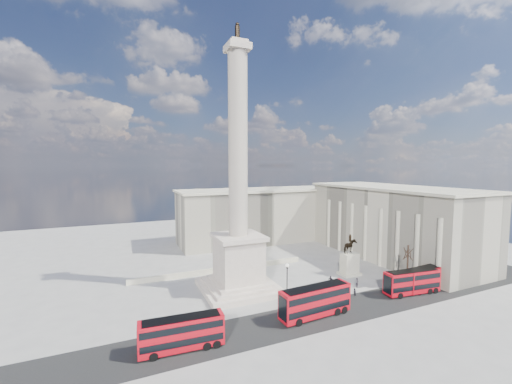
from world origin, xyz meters
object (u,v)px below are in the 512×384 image
at_px(red_bus_c, 412,282).
at_px(pedestrian_crossing, 331,280).
at_px(red_bus_a, 182,333).
at_px(red_bus_b, 316,301).
at_px(equestrian_statue, 350,261).
at_px(nelsons_column, 238,224).
at_px(pedestrian_standing, 354,292).
at_px(red_bus_d, 427,278).
at_px(victorian_lamp, 287,279).
at_px(pedestrian_walking, 357,283).

bearing_deg(red_bus_c, pedestrian_crossing, 146.17).
height_order(red_bus_a, red_bus_b, red_bus_b).
relative_size(red_bus_a, equestrian_statue, 1.21).
bearing_deg(pedestrian_crossing, red_bus_b, 107.51).
height_order(nelsons_column, pedestrian_standing, nelsons_column).
bearing_deg(red_bus_c, pedestrian_standing, 168.72).
bearing_deg(red_bus_a, red_bus_b, 5.35).
bearing_deg(red_bus_a, red_bus_d, 5.11).
relative_size(red_bus_b, pedestrian_crossing, 6.39).
distance_m(red_bus_b, equestrian_statue, 22.22).
bearing_deg(pedestrian_standing, equestrian_statue, -157.62).
bearing_deg(red_bus_c, red_bus_a, -172.27).
bearing_deg(red_bus_a, equestrian_statue, 23.10).
xyz_separation_m(victorian_lamp, equestrian_statue, (19.24, 6.34, -0.80)).
bearing_deg(victorian_lamp, pedestrian_walking, -0.15).
bearing_deg(red_bus_d, nelsons_column, 152.82).
height_order(red_bus_d, equestrian_statue, equestrian_statue).
bearing_deg(pedestrian_crossing, victorian_lamp, 78.46).
bearing_deg(nelsons_column, pedestrian_crossing, -16.62).
bearing_deg(equestrian_statue, pedestrian_walking, -118.10).
bearing_deg(red_bus_b, red_bus_d, -2.09).
distance_m(nelsons_column, pedestrian_walking, 26.29).
bearing_deg(pedestrian_crossing, pedestrian_standing, 159.98).
relative_size(nelsons_column, red_bus_d, 4.46).
bearing_deg(nelsons_column, red_bus_b, -64.03).
bearing_deg(red_bus_d, equestrian_statue, 119.53).
height_order(nelsons_column, pedestrian_crossing, nelsons_column).
bearing_deg(red_bus_a, pedestrian_crossing, 22.04).
bearing_deg(red_bus_b, pedestrian_crossing, 40.02).
bearing_deg(red_bus_c, nelsons_column, 159.35).
height_order(equestrian_statue, pedestrian_walking, equestrian_statue).
xyz_separation_m(nelsons_column, pedestrian_crossing, (17.80, -5.31, -11.95)).
height_order(red_bus_d, pedestrian_walking, red_bus_d).
height_order(victorian_lamp, pedestrian_crossing, victorian_lamp).
distance_m(pedestrian_walking, pedestrian_standing, 4.63).
distance_m(red_bus_c, victorian_lamp, 24.06).
relative_size(pedestrian_walking, pedestrian_standing, 1.28).
relative_size(red_bus_a, red_bus_c, 0.97).
xyz_separation_m(nelsons_column, equestrian_statue, (25.27, -2.00, -9.73)).
relative_size(red_bus_c, pedestrian_standing, 7.50).
distance_m(red_bus_a, pedestrian_crossing, 33.23).
bearing_deg(pedestrian_walking, victorian_lamp, 148.95).
height_order(victorian_lamp, equestrian_statue, equestrian_statue).
bearing_deg(red_bus_c, pedestrian_walking, 144.46).
height_order(red_bus_a, equestrian_statue, equestrian_statue).
relative_size(red_bus_b, pedestrian_standing, 8.19).
distance_m(red_bus_b, pedestrian_crossing, 14.43).
height_order(pedestrian_walking, pedestrian_crossing, pedestrian_walking).
relative_size(red_bus_a, pedestrian_walking, 5.67).
relative_size(equestrian_statue, pedestrian_standing, 6.02).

